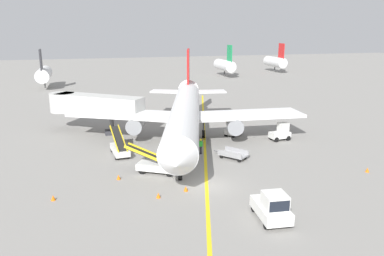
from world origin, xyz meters
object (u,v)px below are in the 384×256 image
at_px(belt_loader_forward_hold, 156,165).
at_px(safety_cone_wingtip_left, 53,198).
at_px(baggage_tug_by_cargo_door, 234,128).
at_px(safety_cone_wingtip_right, 119,177).
at_px(baggage_cart_loaded, 233,154).
at_px(ground_crew_marshaller, 201,146).
at_px(belt_loader_aft_hold, 120,148).
at_px(baggage_tug_near_wing, 281,132).
at_px(jet_bridge, 90,105).
at_px(safety_cone_nose_left, 186,189).
at_px(pushback_tug, 272,207).
at_px(safety_cone_nose_right, 367,170).
at_px(airliner, 185,113).
at_px(safety_cone_tail_area, 158,195).

xyz_separation_m(belt_loader_forward_hold, safety_cone_wingtip_left, (-8.88, -3.57, -0.56)).
xyz_separation_m(baggage_tug_by_cargo_door, safety_cone_wingtip_right, (-15.34, -10.67, -0.71)).
distance_m(belt_loader_forward_hold, baggage_cart_loaded, 8.49).
relative_size(baggage_tug_by_cargo_door, ground_crew_marshaller, 1.58).
distance_m(baggage_tug_by_cargo_door, ground_crew_marshaller, 8.59).
height_order(belt_loader_forward_hold, belt_loader_aft_hold, same).
xyz_separation_m(baggage_tug_near_wing, safety_cone_wingtip_right, (-19.96, -7.11, -0.71)).
xyz_separation_m(jet_bridge, belt_loader_aft_hold, (2.63, -10.44, -2.77)).
relative_size(belt_loader_forward_hold, belt_loader_aft_hold, 0.97).
bearing_deg(jet_bridge, safety_cone_nose_left, -71.99).
relative_size(pushback_tug, safety_cone_nose_left, 8.59).
distance_m(safety_cone_nose_right, safety_cone_wingtip_right, 23.03).
height_order(airliner, safety_cone_wingtip_right, airliner).
xyz_separation_m(baggage_tug_near_wing, baggage_cart_loaded, (-8.09, -4.75, -0.46)).
height_order(ground_crew_marshaller, safety_cone_nose_left, ground_crew_marshaller).
relative_size(baggage_tug_by_cargo_door, belt_loader_aft_hold, 0.53).
xyz_separation_m(belt_loader_forward_hold, safety_cone_nose_right, (18.99, -5.31, -0.56)).
bearing_deg(safety_cone_tail_area, ground_crew_marshaller, 55.65).
bearing_deg(safety_cone_wingtip_left, airliner, 42.17).
relative_size(baggage_tug_by_cargo_door, safety_cone_nose_right, 6.11).
bearing_deg(safety_cone_nose_left, baggage_tug_by_cargo_door, 55.22).
distance_m(baggage_tug_near_wing, safety_cone_tail_area, 20.96).
bearing_deg(baggage_tug_by_cargo_door, belt_loader_forward_hold, -139.70).
distance_m(pushback_tug, baggage_tug_by_cargo_door, 21.90).
height_order(belt_loader_forward_hold, ground_crew_marshaller, belt_loader_forward_hold).
xyz_separation_m(belt_loader_aft_hold, ground_crew_marshaller, (8.35, -2.15, 0.13)).
xyz_separation_m(baggage_cart_loaded, safety_cone_nose_right, (10.68, -6.99, -0.25)).
height_order(baggage_cart_loaded, safety_cone_tail_area, baggage_cart_loaded).
bearing_deg(jet_bridge, baggage_tug_by_cargo_door, -21.14).
xyz_separation_m(jet_bridge, baggage_cart_loaded, (13.72, -14.95, -3.07)).
bearing_deg(safety_cone_wingtip_right, belt_loader_aft_hold, 83.51).
distance_m(jet_bridge, pushback_tug, 30.16).
relative_size(pushback_tug, baggage_tug_by_cargo_door, 1.41).
bearing_deg(safety_cone_wingtip_left, safety_cone_tail_area, -12.86).
bearing_deg(belt_loader_aft_hold, safety_cone_nose_right, -27.85).
xyz_separation_m(jet_bridge, safety_cone_wingtip_right, (1.85, -17.32, -3.32)).
bearing_deg(safety_cone_wingtip_right, baggage_cart_loaded, 11.27).
bearing_deg(safety_cone_nose_left, baggage_cart_loaded, 43.55).
relative_size(belt_loader_aft_hold, safety_cone_tail_area, 11.59).
relative_size(belt_loader_aft_hold, baggage_cart_loaded, 1.47).
bearing_deg(belt_loader_aft_hold, pushback_tug, -63.06).
relative_size(safety_cone_nose_left, safety_cone_tail_area, 1.00).
bearing_deg(airliner, safety_cone_nose_right, -46.51).
height_order(safety_cone_nose_left, safety_cone_wingtip_right, same).
xyz_separation_m(baggage_cart_loaded, safety_cone_wingtip_right, (-11.88, -2.37, -0.25)).
distance_m(baggage_tug_near_wing, ground_crew_marshaller, 11.09).
relative_size(baggage_tug_near_wing, safety_cone_wingtip_right, 5.70).
bearing_deg(belt_loader_forward_hold, baggage_tug_by_cargo_door, 40.30).
distance_m(baggage_tug_by_cargo_door, baggage_cart_loaded, 9.01).
xyz_separation_m(pushback_tug, safety_cone_tail_area, (-6.92, 5.75, -0.77)).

